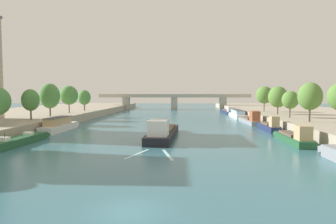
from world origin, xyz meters
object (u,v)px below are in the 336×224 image
at_px(moored_boat_left_second, 19,140).
at_px(tree_right_midway, 290,100).
at_px(moored_boat_left_near, 59,125).
at_px(tree_right_distant, 264,95).
at_px(moored_boat_right_downstream, 250,120).
at_px(tree_right_third, 310,96).
at_px(moored_boat_right_near, 294,137).
at_px(tree_left_end_of_row, 69,95).
at_px(moored_boat_right_midway, 228,111).
at_px(tree_right_past_mid, 278,97).
at_px(tree_left_past_mid, 50,96).
at_px(tree_left_midway, 84,97).
at_px(bridge_far, 174,100).
at_px(barge_midriver, 163,132).
at_px(tree_left_third, 31,100).
at_px(moored_boat_right_far, 237,114).
at_px(moored_boat_right_end, 269,126).

distance_m(moored_boat_left_second, tree_right_midway, 51.70).
height_order(moored_boat_left_near, tree_right_distant, tree_right_distant).
distance_m(moored_boat_right_downstream, tree_right_third, 18.73).
relative_size(moored_boat_right_near, tree_left_end_of_row, 1.67).
height_order(moored_boat_right_midway, tree_right_past_mid, tree_right_past_mid).
bearing_deg(moored_boat_right_midway, moored_boat_left_second, -121.13).
height_order(tree_left_past_mid, tree_left_midway, tree_left_past_mid).
distance_m(tree_left_past_mid, tree_left_midway, 21.25).
height_order(tree_right_distant, bridge_far, tree_right_distant).
xyz_separation_m(tree_left_end_of_row, tree_right_midway, (52.93, -12.66, -0.91)).
bearing_deg(tree_right_past_mid, moored_boat_right_midway, 101.89).
bearing_deg(tree_left_past_mid, moored_boat_right_midway, 41.20).
xyz_separation_m(moored_boat_right_near, tree_left_past_mid, (-46.10, 21.95, 5.80)).
distance_m(moored_boat_left_near, tree_left_past_mid, 13.45).
xyz_separation_m(barge_midriver, moored_boat_left_near, (-20.31, 8.08, 0.15)).
relative_size(tree_right_midway, tree_right_past_mid, 0.82).
height_order(moored_boat_left_second, tree_right_distant, tree_right_distant).
bearing_deg(moored_boat_left_second, tree_right_midway, 26.82).
xyz_separation_m(tree_left_third, tree_left_end_of_row, (-0.10, 19.66, 0.85)).
xyz_separation_m(moored_boat_right_downstream, tree_left_third, (-46.19, -14.09, 4.95)).
distance_m(tree_left_third, tree_left_past_mid, 8.67).
height_order(moored_boat_right_midway, tree_right_third, tree_right_third).
bearing_deg(tree_left_midway, tree_right_past_mid, -13.73).
bearing_deg(moored_boat_right_midway, moored_boat_right_far, -90.15).
relative_size(moored_boat_left_near, tree_right_distant, 1.85).
bearing_deg(moored_boat_left_second, moored_boat_right_midway, 58.87).
xyz_separation_m(moored_boat_left_second, tree_right_third, (45.87, 13.73, 6.10)).
relative_size(barge_midriver, tree_right_third, 2.62).
bearing_deg(tree_left_third, tree_right_midway, 7.55).
height_order(tree_left_third, bridge_far, tree_left_third).
bearing_deg(moored_boat_right_downstream, tree_left_end_of_row, 173.14).
distance_m(moored_boat_right_near, moored_boat_right_downstream, 27.41).
bearing_deg(tree_right_distant, moored_boat_right_midway, 106.25).
distance_m(moored_boat_right_downstream, moored_boat_right_midway, 35.49).
relative_size(moored_boat_right_downstream, moored_boat_right_far, 0.89).
relative_size(barge_midriver, moored_boat_right_near, 1.54).
bearing_deg(moored_boat_left_near, tree_right_past_mid, 21.61).
xyz_separation_m(moored_boat_right_midway, tree_left_end_of_row, (-46.76, -29.92, 5.91)).
bearing_deg(moored_boat_left_near, barge_midriver, -21.69).
distance_m(moored_boat_right_end, tree_left_end_of_row, 50.82).
bearing_deg(moored_boat_left_second, tree_left_past_mid, 105.86).
bearing_deg(tree_right_past_mid, tree_left_midway, 166.27).
bearing_deg(moored_boat_right_end, moored_boat_left_second, -157.40).
distance_m(barge_midriver, tree_left_end_of_row, 40.27).
xyz_separation_m(tree_left_past_mid, tree_right_distant, (53.28, 18.67, 0.15)).
relative_size(moored_boat_left_second, moored_boat_right_midway, 0.79).
bearing_deg(moored_boat_left_second, barge_midriver, 17.86).
xyz_separation_m(moored_boat_right_downstream, tree_left_midway, (-45.65, 15.77, 5.10)).
height_order(moored_boat_right_end, bridge_far, bridge_far).
relative_size(moored_boat_left_near, bridge_far, 0.20).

